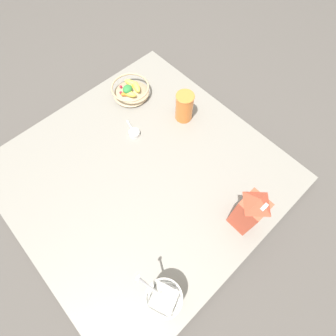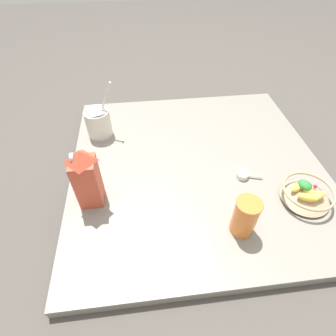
{
  "view_description": "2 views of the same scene",
  "coord_description": "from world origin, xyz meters",
  "px_view_note": "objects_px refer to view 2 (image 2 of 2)",
  "views": [
    {
      "loc": [
        -0.26,
        -0.45,
        1.08
      ],
      "look_at": [
        0.08,
        -0.08,
        0.09
      ],
      "focal_mm": 28.0,
      "sensor_mm": 36.0,
      "label": 1
    },
    {
      "loc": [
        0.81,
        -0.23,
        0.86
      ],
      "look_at": [
        0.09,
        -0.14,
        0.12
      ],
      "focal_mm": 28.0,
      "sensor_mm": 36.0,
      "label": 2
    }
  ],
  "objects_px": {
    "fruit_bowl": "(307,193)",
    "drinking_cup": "(245,216)",
    "milk_carton": "(86,177)",
    "yogurt_tub": "(98,122)"
  },
  "relations": [
    {
      "from": "fruit_bowl",
      "to": "drinking_cup",
      "type": "xyz_separation_m",
      "value": [
        0.1,
        -0.28,
        0.04
      ]
    },
    {
      "from": "milk_carton",
      "to": "drinking_cup",
      "type": "height_order",
      "value": "milk_carton"
    },
    {
      "from": "fruit_bowl",
      "to": "drinking_cup",
      "type": "distance_m",
      "value": 0.3
    },
    {
      "from": "milk_carton",
      "to": "yogurt_tub",
      "type": "relative_size",
      "value": 0.95
    },
    {
      "from": "fruit_bowl",
      "to": "milk_carton",
      "type": "bearing_deg",
      "value": -96.83
    },
    {
      "from": "fruit_bowl",
      "to": "milk_carton",
      "type": "xyz_separation_m",
      "value": [
        -0.1,
        -0.81,
        0.09
      ]
    },
    {
      "from": "fruit_bowl",
      "to": "milk_carton",
      "type": "distance_m",
      "value": 0.82
    },
    {
      "from": "fruit_bowl",
      "to": "drinking_cup",
      "type": "relative_size",
      "value": 1.28
    },
    {
      "from": "fruit_bowl",
      "to": "drinking_cup",
      "type": "bearing_deg",
      "value": -71.0
    },
    {
      "from": "yogurt_tub",
      "to": "drinking_cup",
      "type": "bearing_deg",
      "value": 40.63
    }
  ]
}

